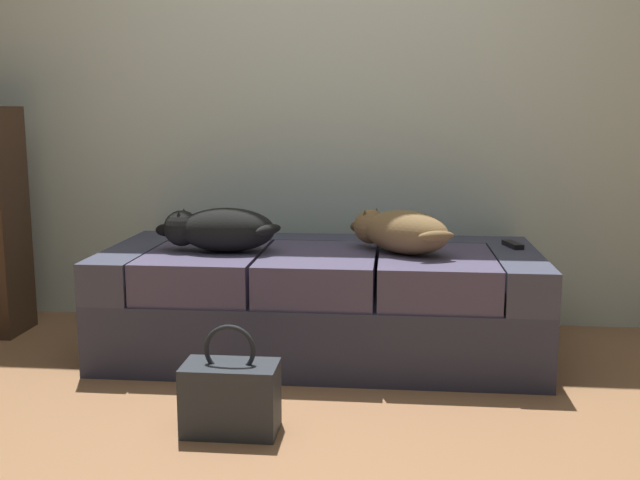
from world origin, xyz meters
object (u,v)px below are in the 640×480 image
object	(u,v)px
dog_dark	(219,229)
tv_remote	(513,245)
dog_tan	(400,231)
handbag	(231,397)
couch	(321,302)

from	to	relation	value
dog_dark	tv_remote	world-z (taller)	dog_dark
dog_dark	dog_tan	bearing A→B (deg)	3.42
tv_remote	handbag	bearing A→B (deg)	-151.44
handbag	couch	bearing A→B (deg)	75.85
dog_dark	dog_tan	distance (m)	0.78
couch	handbag	xyz separation A→B (m)	(-0.22, -0.88, -0.11)
couch	dog_tan	size ratio (longest dim) A/B	3.84
tv_remote	handbag	size ratio (longest dim) A/B	0.40
dog_dark	handbag	bearing A→B (deg)	-74.74
couch	tv_remote	bearing A→B (deg)	9.11
couch	dog_dark	world-z (taller)	dog_dark
dog_tan	dog_dark	bearing A→B (deg)	-176.58
couch	handbag	distance (m)	0.91
couch	tv_remote	world-z (taller)	tv_remote
couch	handbag	size ratio (longest dim) A/B	5.02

